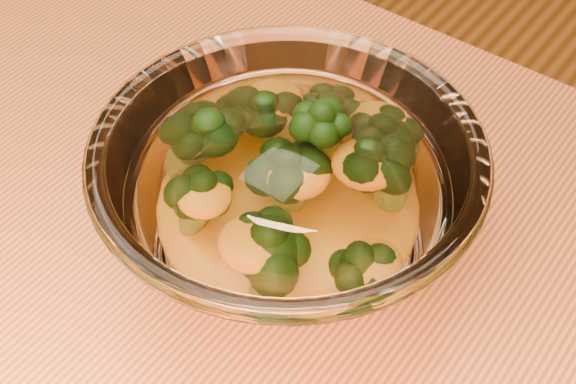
% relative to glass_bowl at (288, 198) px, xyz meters
% --- Properties ---
extents(glass_bowl, '(0.24, 0.24, 0.11)m').
position_rel_glass_bowl_xyz_m(glass_bowl, '(0.00, 0.00, 0.00)').
color(glass_bowl, white).
rests_on(glass_bowl, table).
extents(cheese_sauce, '(0.12, 0.12, 0.03)m').
position_rel_glass_bowl_xyz_m(cheese_sauce, '(0.00, 0.00, -0.02)').
color(cheese_sauce, orange).
rests_on(cheese_sauce, glass_bowl).
extents(broccoli_heap, '(0.18, 0.17, 0.08)m').
position_rel_glass_bowl_xyz_m(broccoli_heap, '(-0.01, 0.01, 0.01)').
color(broccoli_heap, black).
rests_on(broccoli_heap, cheese_sauce).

